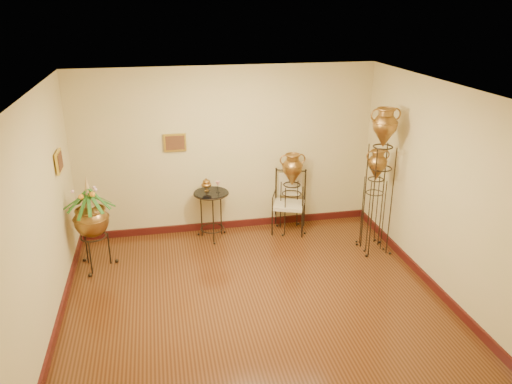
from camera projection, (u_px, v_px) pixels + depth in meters
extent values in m
plane|color=#562D14|center=(257.00, 307.00, 6.53)|extent=(5.00, 5.00, 0.00)
cube|color=#3E100E|center=(229.00, 224.00, 8.78)|extent=(5.00, 0.04, 0.12)
cube|color=#3E100E|center=(57.00, 326.00, 6.05)|extent=(0.04, 5.00, 0.12)
cube|color=#3E100E|center=(430.00, 283.00, 6.97)|extent=(0.04, 5.00, 0.12)
cube|color=yellow|center=(175.00, 143.00, 8.04)|extent=(0.36, 0.03, 0.29)
cube|color=yellow|center=(59.00, 161.00, 6.79)|extent=(0.03, 0.36, 0.29)
cube|color=beige|center=(289.00, 205.00, 8.51)|extent=(0.64, 0.62, 0.06)
cube|color=beige|center=(289.00, 189.00, 8.40)|extent=(0.38, 0.16, 0.41)
cylinder|color=black|center=(211.00, 193.00, 8.14)|extent=(0.56, 0.56, 0.02)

